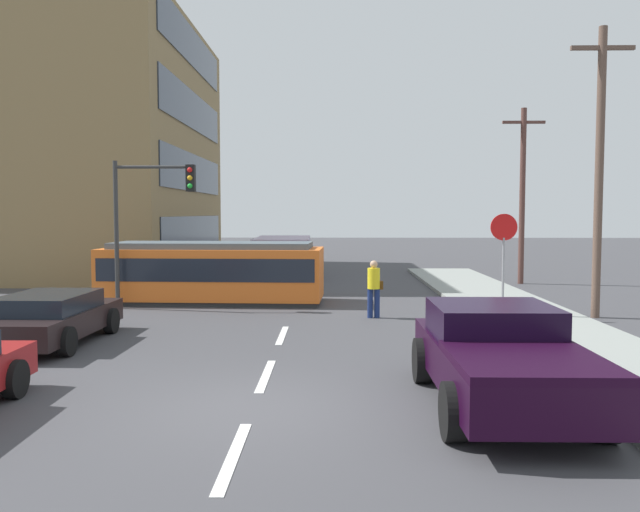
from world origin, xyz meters
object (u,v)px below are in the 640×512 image
Objects in this scene: streetcar_tram at (213,271)px; utility_pole_mid at (522,192)px; pedestrian_crossing at (374,286)px; utility_pole_near at (599,168)px; stop_sign at (504,243)px; pickup_truck_parked at (500,357)px; city_bus at (283,255)px; parked_sedan_mid at (51,317)px; traffic_light_mast at (149,205)px.

utility_pole_mid is at bearing 26.52° from streetcar_tram.
pedestrian_crossing is 7.29m from utility_pole_near.
pickup_truck_parked is at bearing -105.00° from stop_sign.
streetcar_tram reaches higher than city_bus.
streetcar_tram reaches higher than parked_sedan_mid.
pickup_truck_parked is 0.60× the size of utility_pole_near.
traffic_light_mast is at bearing 173.49° from utility_pole_near.
utility_pole_near is at bearing 1.49° from pedestrian_crossing.
pedestrian_crossing is (5.27, -3.17, -0.12)m from streetcar_tram.
parked_sedan_mid is at bearing -109.28° from streetcar_tram.
city_bus is 1.13× the size of traffic_light_mast.
utility_pole_near is (14.19, 4.07, 3.71)m from parked_sedan_mid.
streetcar_tram reaches higher than pedestrian_crossing.
pedestrian_crossing is at bearing -126.80° from utility_pole_mid.
traffic_light_mast is (-10.68, 1.88, 1.09)m from stop_sign.
streetcar_tram is 1.00× the size of utility_pole_mid.
pickup_truck_parked is 1.74× the size of stop_sign.
utility_pole_near reaches higher than utility_pole_mid.
utility_pole_mid reaches higher than traffic_light_mast.
utility_pole_mid is at bearing 41.90° from parked_sedan_mid.
stop_sign is at bearing -173.02° from utility_pole_near.
stop_sign is (2.27, 8.46, 1.40)m from pickup_truck_parked.
city_bus is 0.64× the size of utility_pole_near.
utility_pole_mid is at bearing -13.47° from city_bus.
utility_pole_near is (11.72, -3.00, 3.28)m from streetcar_tram.
traffic_light_mast is at bearing 82.56° from parked_sedan_mid.
parked_sedan_mid is at bearing -161.89° from stop_sign.
city_bus is 1.06× the size of pickup_truck_parked.
utility_pole_near reaches higher than stop_sign.
utility_pole_mid reaches higher than city_bus.
traffic_light_mast is 0.56× the size of utility_pole_near.
stop_sign is 0.61× the size of traffic_light_mast.
traffic_light_mast reaches higher than parked_sedan_mid.
utility_pole_near reaches higher than pickup_truck_parked.
traffic_light_mast is 15.85m from utility_pole_mid.
traffic_light_mast reaches higher than city_bus.
pickup_truck_parked is at bearing -107.13° from utility_pole_mid.
city_bus is 0.71× the size of utility_pole_mid.
city_bus is 12.27m from pedestrian_crossing.
city_bus is at bearing 103.64° from pickup_truck_parked.
utility_pole_near is at bearing 60.17° from pickup_truck_parked.
pickup_truck_parked is 10.74m from utility_pole_near.
pickup_truck_parked is at bearing -80.75° from pedestrian_crossing.
pedestrian_crossing is at bearing 177.30° from stop_sign.
pickup_truck_parked is at bearing -27.32° from parked_sedan_mid.
stop_sign is (3.67, -0.17, 1.25)m from pedestrian_crossing.
parked_sedan_mid is 6.25m from traffic_light_mast.
streetcar_tram is 6.15m from pedestrian_crossing.
city_bus is 11.12m from utility_pole_mid.
pickup_truck_parked is 18.96m from utility_pole_mid.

